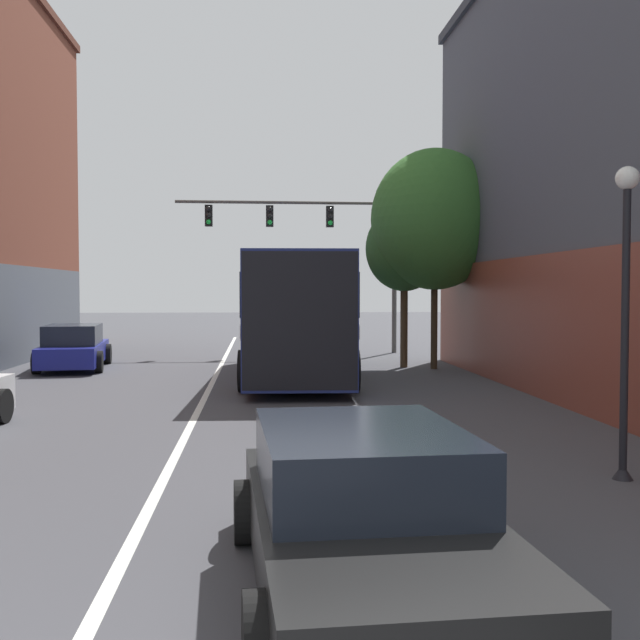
# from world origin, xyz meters

# --- Properties ---
(lane_center_line) EXTENTS (0.14, 42.94, 0.01)m
(lane_center_line) POSITION_xyz_m (0.00, 15.47, 0.00)
(lane_center_line) COLOR silver
(lane_center_line) RESTS_ON ground_plane
(bus) EXTENTS (3.15, 10.14, 3.29)m
(bus) POSITION_xyz_m (2.28, 19.20, 1.85)
(bus) COLOR navy
(bus) RESTS_ON ground_plane
(hatchback_foreground) EXTENTS (2.20, 4.33, 1.28)m
(hatchback_foreground) POSITION_xyz_m (2.06, 4.35, 0.61)
(hatchback_foreground) COLOR black
(hatchback_foreground) RESTS_ON ground_plane
(parked_car_left_near) EXTENTS (2.30, 4.64, 1.36)m
(parked_car_left_near) POSITION_xyz_m (-4.44, 21.86, 0.65)
(parked_car_left_near) COLOR navy
(parked_car_left_near) RESTS_ON ground_plane
(traffic_signal_gantry) EXTENTS (8.40, 0.36, 6.03)m
(traffic_signal_gantry) POSITION_xyz_m (3.54, 26.93, 4.51)
(traffic_signal_gantry) COLOR #514C47
(traffic_signal_gantry) RESTS_ON ground_plane
(street_lamp) EXTENTS (0.30, 0.30, 3.95)m
(street_lamp) POSITION_xyz_m (5.82, 7.57, 2.20)
(street_lamp) COLOR black
(street_lamp) RESTS_ON ground_plane
(street_tree_near) EXTENTS (2.41, 2.17, 5.03)m
(street_tree_near) POSITION_xyz_m (5.72, 21.47, 3.68)
(street_tree_near) COLOR #4C3823
(street_tree_near) RESTS_ON ground_plane
(street_tree_far) EXTENTS (3.89, 3.50, 6.70)m
(street_tree_far) POSITION_xyz_m (6.55, 20.95, 4.55)
(street_tree_far) COLOR #3D2D1E
(street_tree_far) RESTS_ON ground_plane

